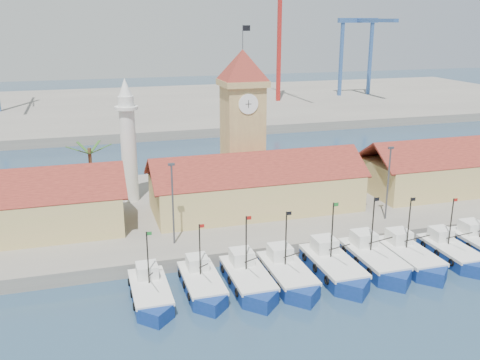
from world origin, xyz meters
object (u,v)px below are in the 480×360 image
object	(u,v)px
boat_0	(151,295)
clock_tower	(243,120)
boat_4	(335,269)
minaret	(128,140)

from	to	relation	value
boat_0	clock_tower	distance (m)	30.26
boat_0	clock_tower	size ratio (longest dim) A/B	0.40
boat_4	boat_0	bearing A→B (deg)	179.44
boat_4	minaret	distance (m)	32.17
boat_0	boat_4	bearing A→B (deg)	-0.56
boat_4	clock_tower	size ratio (longest dim) A/B	0.46
boat_0	boat_4	size ratio (longest dim) A/B	0.87
clock_tower	minaret	distance (m)	15.30
boat_4	minaret	bearing A→B (deg)	124.74
boat_0	minaret	world-z (taller)	minaret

